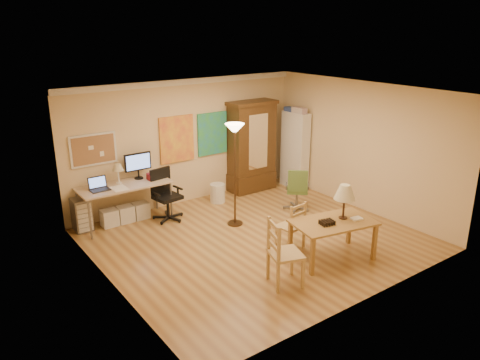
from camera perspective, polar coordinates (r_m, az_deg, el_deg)
floor at (r=8.73m, az=2.03°, el=-7.20°), size 5.50×5.50×0.00m
crown_molding at (r=9.98m, az=-6.69°, el=11.81°), size 5.50×0.08×0.12m
corkboard at (r=9.38m, az=-17.43°, el=3.55°), size 0.90×0.04×0.62m
art_panel_left at (r=10.08m, az=-7.71°, el=4.95°), size 0.80×0.04×1.00m
art_panel_right at (r=10.52m, az=-3.39°, el=5.66°), size 0.75×0.04×0.95m
dining_table at (r=7.94m, az=11.80°, el=-3.97°), size 1.48×1.06×1.27m
ladder_chair_back at (r=8.26m, az=6.31°, el=-5.71°), size 0.44×0.42×0.88m
ladder_chair_left at (r=7.14m, az=5.32°, el=-9.06°), size 0.60×0.61×1.05m
torchiere_lamp at (r=8.81m, az=-0.65°, el=4.32°), size 0.37×0.37×2.03m
computer_desk at (r=9.54m, az=-13.72°, el=-2.23°), size 1.78×0.78×1.34m
office_chair_black at (r=9.59m, az=-8.90°, el=-3.16°), size 0.64×0.64×1.04m
office_chair_green at (r=10.03m, az=6.94°, el=-2.28°), size 0.59×0.59×0.93m
drawer_cart at (r=9.46m, az=-18.73°, el=-4.02°), size 0.32×0.38×0.64m
armoire at (r=10.98m, az=1.43°, el=3.41°), size 1.15×0.55×2.12m
bookshelf at (r=11.26m, az=6.70°, el=3.60°), size 0.27×0.73×1.83m
wastebin at (r=10.41m, az=-2.75°, el=-1.60°), size 0.33×0.33×0.42m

